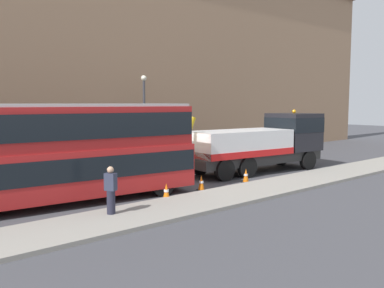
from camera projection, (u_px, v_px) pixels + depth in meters
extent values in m
plane|color=#424247|center=(179.00, 182.00, 21.39)|extent=(120.00, 120.00, 0.00)
cube|color=gray|center=(239.00, 194.00, 18.20)|extent=(60.00, 2.80, 0.15)
cube|color=#9E7A5B|center=(103.00, 42.00, 26.48)|extent=(60.00, 1.20, 16.00)
cube|color=#2D2D2D|center=(256.00, 158.00, 24.32)|extent=(9.18, 3.11, 0.55)
cube|color=black|center=(294.00, 132.00, 25.99)|extent=(2.85, 2.85, 2.30)
cube|color=black|center=(294.00, 124.00, 25.95)|extent=(2.88, 2.88, 0.90)
cube|color=silver|center=(240.00, 143.00, 23.48)|extent=(6.33, 3.20, 1.40)
cube|color=red|center=(240.00, 152.00, 23.54)|extent=(6.34, 3.25, 0.36)
cylinder|color=#B79914|center=(186.00, 141.00, 21.35)|extent=(1.26, 0.40, 2.52)
sphere|color=orange|center=(294.00, 111.00, 25.86)|extent=(0.24, 0.24, 0.24)
cylinder|color=black|center=(281.00, 156.00, 27.12)|extent=(1.19, 0.46, 1.16)
cylinder|color=black|center=(308.00, 160.00, 25.31)|extent=(1.19, 0.46, 1.16)
cylinder|color=black|center=(222.00, 163.00, 24.29)|extent=(1.19, 0.46, 1.16)
cylinder|color=black|center=(247.00, 167.00, 22.47)|extent=(1.19, 0.46, 1.16)
cylinder|color=black|center=(200.00, 165.00, 23.38)|extent=(1.19, 0.46, 1.16)
cylinder|color=black|center=(225.00, 170.00, 21.57)|extent=(1.19, 0.46, 1.16)
cube|color=#AD1E1E|center=(66.00, 172.00, 16.70)|extent=(11.20, 3.60, 1.90)
cube|color=#AD1E1E|center=(65.00, 128.00, 16.52)|extent=(10.97, 3.48, 1.70)
cube|color=black|center=(66.00, 166.00, 16.68)|extent=(11.09, 3.64, 0.90)
cube|color=black|center=(64.00, 125.00, 16.51)|extent=(10.87, 3.61, 1.00)
cube|color=#B2B2B2|center=(64.00, 105.00, 16.43)|extent=(10.74, 3.35, 0.12)
cube|color=yellow|center=(180.00, 135.00, 19.70)|extent=(0.21, 1.50, 0.44)
cylinder|color=black|center=(140.00, 177.00, 19.87)|extent=(1.06, 0.40, 1.04)
cylinder|color=black|center=(163.00, 184.00, 18.10)|extent=(1.06, 0.40, 1.04)
cylinder|color=#232333|center=(111.00, 202.00, 14.64)|extent=(0.40, 0.40, 0.85)
cube|color=#2D3347|center=(111.00, 182.00, 14.57)|extent=(0.41, 0.47, 0.62)
sphere|color=tan|center=(110.00, 170.00, 14.52)|extent=(0.24, 0.24, 0.24)
cone|color=orange|center=(166.00, 191.00, 17.39)|extent=(0.32, 0.32, 0.72)
cylinder|color=white|center=(166.00, 191.00, 17.39)|extent=(0.21, 0.21, 0.10)
cube|color=black|center=(166.00, 199.00, 17.43)|extent=(0.36, 0.36, 0.04)
cone|color=orange|center=(201.00, 183.00, 19.29)|extent=(0.32, 0.32, 0.72)
cylinder|color=white|center=(201.00, 182.00, 19.29)|extent=(0.21, 0.21, 0.10)
cube|color=black|center=(201.00, 190.00, 19.33)|extent=(0.36, 0.36, 0.04)
cone|color=orange|center=(246.00, 176.00, 21.21)|extent=(0.32, 0.32, 0.72)
cylinder|color=white|center=(246.00, 175.00, 21.20)|extent=(0.21, 0.21, 0.10)
cube|color=black|center=(246.00, 182.00, 21.24)|extent=(0.36, 0.36, 0.04)
cylinder|color=#38383D|center=(144.00, 124.00, 26.39)|extent=(0.16, 0.16, 5.50)
sphere|color=#EAE5C6|center=(144.00, 78.00, 26.10)|extent=(0.36, 0.36, 0.36)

